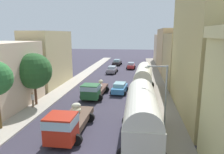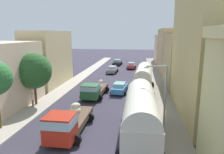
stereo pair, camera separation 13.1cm
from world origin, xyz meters
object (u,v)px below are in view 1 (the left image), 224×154
(parked_bus_1, at_px, (144,78))
(car_2, at_px, (120,88))
(cargo_truck_1, at_px, (94,90))
(car_3, at_px, (131,66))
(streetlamp_near, at_px, (162,92))
(parked_bus_0, at_px, (142,115))
(car_1, at_px, (117,62))
(pedestrian_1, at_px, (33,99))
(cargo_truck_0, at_px, (68,123))
(car_0, at_px, (112,70))

(parked_bus_1, xyz_separation_m, car_2, (-3.36, -0.89, -1.40))
(cargo_truck_1, distance_m, car_2, 4.27)
(car_2, distance_m, car_3, 21.56)
(car_3, bearing_deg, streetlamp_near, -82.83)
(parked_bus_0, height_order, car_1, parked_bus_0)
(cargo_truck_1, relative_size, streetlamp_near, 1.18)
(cargo_truck_1, bearing_deg, pedestrian_1, -142.53)
(parked_bus_1, bearing_deg, parked_bus_0, -91.21)
(cargo_truck_0, xyz_separation_m, car_0, (-0.30, 28.92, -0.51))
(parked_bus_1, height_order, cargo_truck_1, parked_bus_1)
(parked_bus_0, distance_m, car_1, 40.91)
(parked_bus_0, relative_size, parked_bus_1, 1.00)
(pedestrian_1, bearing_deg, parked_bus_1, 33.80)
(cargo_truck_0, relative_size, car_0, 1.66)
(parked_bus_1, bearing_deg, cargo_truck_0, -113.29)
(car_3, bearing_deg, car_1, 128.16)
(cargo_truck_1, bearing_deg, parked_bus_0, -60.24)
(cargo_truck_0, height_order, car_0, cargo_truck_0)
(cargo_truck_0, bearing_deg, parked_bus_1, 66.71)
(parked_bus_1, distance_m, streetlamp_near, 12.66)
(cargo_truck_1, height_order, car_3, cargo_truck_1)
(parked_bus_0, xyz_separation_m, car_0, (-6.25, 28.98, -1.56))
(parked_bus_1, xyz_separation_m, car_1, (-6.78, 25.77, -1.37))
(parked_bus_0, bearing_deg, car_3, 93.99)
(car_2, bearing_deg, cargo_truck_1, -137.61)
(pedestrian_1, bearing_deg, cargo_truck_1, 37.47)
(car_2, xyz_separation_m, pedestrian_1, (-9.23, -7.53, 0.30))
(cargo_truck_1, xyz_separation_m, car_2, (3.14, 2.87, -0.38))
(car_1, height_order, car_3, car_1)
(cargo_truck_1, relative_size, pedestrian_1, 3.75)
(parked_bus_1, distance_m, car_0, 15.87)
(parked_bus_0, xyz_separation_m, parked_bus_1, (0.31, 14.59, -0.17))
(cargo_truck_0, xyz_separation_m, cargo_truck_1, (-0.24, 10.78, -0.13))
(car_2, bearing_deg, car_1, 97.32)
(cargo_truck_1, bearing_deg, cargo_truck_0, -88.71)
(car_0, height_order, streetlamp_near, streetlamp_near)
(cargo_truck_1, bearing_deg, car_1, 90.55)
(cargo_truck_1, height_order, pedestrian_1, cargo_truck_1)
(car_1, bearing_deg, cargo_truck_1, -89.45)
(cargo_truck_1, xyz_separation_m, pedestrian_1, (-6.09, -4.67, -0.08))
(pedestrian_1, bearing_deg, parked_bus_0, -26.67)
(cargo_truck_1, relative_size, car_1, 1.58)
(pedestrian_1, bearing_deg, cargo_truck_0, -43.99)
(car_0, height_order, pedestrian_1, pedestrian_1)
(cargo_truck_0, distance_m, cargo_truck_1, 10.78)
(cargo_truck_0, bearing_deg, car_3, 84.34)
(cargo_truck_1, bearing_deg, car_2, 42.39)
(parked_bus_0, relative_size, car_3, 2.16)
(parked_bus_1, xyz_separation_m, cargo_truck_1, (-6.50, -3.76, -1.02))
(cargo_truck_0, height_order, car_3, cargo_truck_0)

